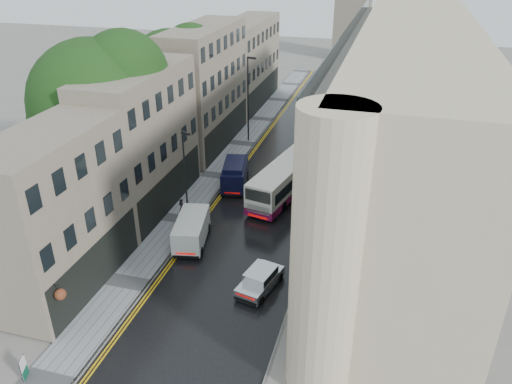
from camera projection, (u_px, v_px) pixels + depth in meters
The scene contains 16 objects.
road at pixel (278, 184), 44.60m from camera, with size 9.00×85.00×0.02m, color black.
left_sidewalk at pixel (216, 176), 45.97m from camera, with size 2.70×85.00×0.12m, color gray.
right_sidewalk at pixel (338, 191), 43.28m from camera, with size 1.80×85.00×0.12m, color slate.
old_shop_row at pixel (186, 102), 46.26m from camera, with size 4.50×56.00×12.00m, color gray, non-canonical shape.
modern_block at pixel (408, 125), 37.66m from camera, with size 8.00×40.00×14.00m, color #C6B093, non-canonical shape.
tree_near at pixel (98, 125), 37.99m from camera, with size 10.56×10.56×13.89m, color black, non-canonical shape.
tree_far at pixel (172, 89), 49.39m from camera, with size 9.24×9.24×12.46m, color black, non-canonical shape.
cream_bus at pixel (259, 190), 40.32m from camera, with size 2.41×10.58×2.89m, color white, non-canonical shape.
white_lorry at pixel (312, 142), 47.87m from camera, with size 2.41×8.03×4.21m, color silver, non-canonical shape.
silver_hatchback at pixel (239, 287), 30.31m from camera, with size 1.61×3.69×1.38m, color #B3B3B8, non-canonical shape.
white_van at pixel (174, 242), 34.17m from camera, with size 1.95×4.55×2.06m, color white, non-canonical shape.
navy_van at pixel (222, 181), 42.17m from camera, with size 1.95×4.87×2.48m, color black, non-canonical shape.
pedestrian at pixel (182, 208), 38.77m from camera, with size 0.57×0.37×1.56m, color black.
lamp_post_near at pixel (185, 176), 37.54m from camera, with size 0.80×0.18×7.07m, color black, non-canonical shape.
lamp_post_far at pixel (248, 100), 51.79m from camera, with size 1.00×0.22×8.89m, color black, non-canonical shape.
estate_sign at pixel (24, 368), 24.65m from camera, with size 0.08×0.67×1.12m, color silver, non-canonical shape.
Camera 1 is at (8.86, -11.57, 19.71)m, focal length 35.00 mm.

